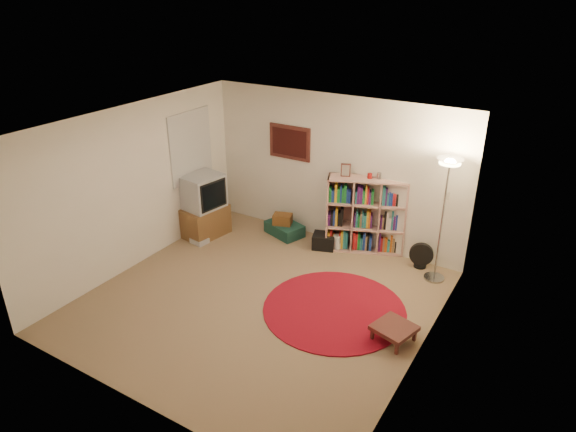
# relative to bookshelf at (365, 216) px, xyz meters

# --- Properties ---
(room) EXTENTS (4.54, 4.54, 2.54)m
(room) POSITION_rel_bookshelf_xyz_m (-0.67, -2.11, 0.65)
(room) COLOR #8B6F51
(room) RESTS_ON ground
(bookshelf) EXTENTS (1.31, 0.81, 1.52)m
(bookshelf) POSITION_rel_bookshelf_xyz_m (0.00, 0.00, 0.00)
(bookshelf) COLOR tan
(bookshelf) RESTS_ON ground
(floor_lamp) EXTENTS (0.47, 0.47, 1.90)m
(floor_lamp) POSITION_rel_bookshelf_xyz_m (1.30, -0.31, 0.96)
(floor_lamp) COLOR gray
(floor_lamp) RESTS_ON ground
(floor_fan) EXTENTS (0.37, 0.24, 0.42)m
(floor_fan) POSITION_rel_bookshelf_xyz_m (1.02, -0.09, -0.40)
(floor_fan) COLOR black
(floor_fan) RESTS_ON ground
(tv_stand) EXTENTS (0.65, 0.84, 1.11)m
(tv_stand) POSITION_rel_bookshelf_xyz_m (-2.58, -0.94, -0.08)
(tv_stand) COLOR brown
(tv_stand) RESTS_ON ground
(dvd_box) EXTENTS (0.30, 0.26, 0.09)m
(dvd_box) POSITION_rel_bookshelf_xyz_m (-2.47, -1.24, -0.57)
(dvd_box) COLOR #B2B2B7
(dvd_box) RESTS_ON ground
(suitcase) EXTENTS (0.75, 0.61, 0.21)m
(suitcase) POSITION_rel_bookshelf_xyz_m (-1.40, -0.21, -0.51)
(suitcase) COLOR #153C32
(suitcase) RESTS_ON ground
(wicker_basket) EXTENTS (0.37, 0.31, 0.18)m
(wicker_basket) POSITION_rel_bookshelf_xyz_m (-1.42, -0.24, -0.31)
(wicker_basket) COLOR brown
(wicker_basket) RESTS_ON suitcase
(duffel_bag) EXTENTS (0.44, 0.40, 0.25)m
(duffel_bag) POSITION_rel_bookshelf_xyz_m (-0.58, -0.30, -0.49)
(duffel_bag) COLOR black
(duffel_bag) RESTS_ON ground
(paper_towel) EXTENTS (0.16, 0.16, 0.26)m
(paper_towel) POSITION_rel_bookshelf_xyz_m (-0.36, -0.24, -0.48)
(paper_towel) COLOR white
(paper_towel) RESTS_ON ground
(red_rug) EXTENTS (1.95, 1.95, 0.02)m
(red_rug) POSITION_rel_bookshelf_xyz_m (0.38, -1.81, -0.60)
(red_rug) COLOR maroon
(red_rug) RESTS_ON ground
(side_table) EXTENTS (0.57, 0.57, 0.21)m
(side_table) POSITION_rel_bookshelf_xyz_m (1.29, -2.01, -0.43)
(side_table) COLOR #451B18
(side_table) RESTS_ON ground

